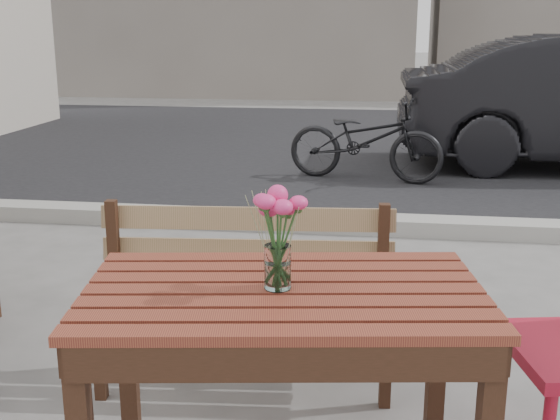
# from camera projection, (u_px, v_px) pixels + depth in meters

# --- Properties ---
(street) EXTENTS (30.00, 8.12, 0.12)m
(street) POSITION_uv_depth(u_px,v_px,m) (346.00, 172.00, 7.34)
(street) COLOR black
(street) RESTS_ON ground
(main_table) EXTENTS (1.30, 0.88, 0.75)m
(main_table) POSITION_uv_depth(u_px,v_px,m) (284.00, 325.00, 2.16)
(main_table) COLOR maroon
(main_table) RESTS_ON ground
(main_bench) EXTENTS (1.32, 0.49, 0.80)m
(main_bench) POSITION_uv_depth(u_px,v_px,m) (246.00, 273.00, 3.02)
(main_bench) COLOR olive
(main_bench) RESTS_ON ground
(main_vase) EXTENTS (0.17, 0.17, 0.32)m
(main_vase) POSITION_uv_depth(u_px,v_px,m) (278.00, 225.00, 2.07)
(main_vase) COLOR white
(main_vase) RESTS_ON main_table
(bicycle) EXTENTS (1.65, 0.88, 0.82)m
(bicycle) POSITION_uv_depth(u_px,v_px,m) (365.00, 140.00, 7.00)
(bicycle) COLOR black
(bicycle) RESTS_ON ground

